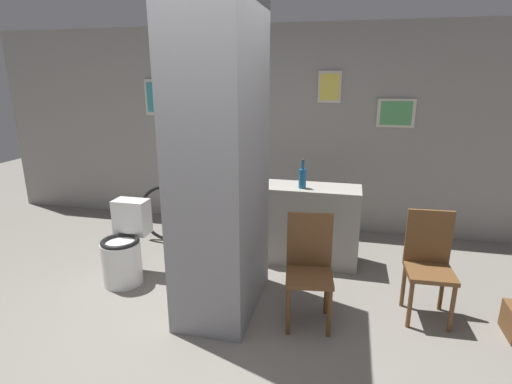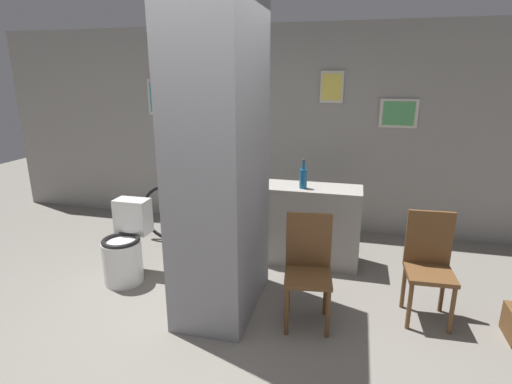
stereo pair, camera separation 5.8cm
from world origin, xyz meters
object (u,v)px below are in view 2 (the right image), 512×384
at_px(chair_near_pillar, 308,266).
at_px(chair_by_doorway, 429,262).
at_px(bicycle, 206,215).
at_px(toilet, 125,248).
at_px(bottle_tall, 303,178).

height_order(chair_near_pillar, chair_by_doorway, same).
bearing_deg(bicycle, chair_near_pillar, -42.46).
relative_size(toilet, bottle_tall, 2.53).
distance_m(toilet, chair_by_doorway, 2.81).
height_order(toilet, chair_by_doorway, chair_by_doorway).
relative_size(chair_near_pillar, bottle_tall, 2.93).
distance_m(chair_by_doorway, bicycle, 2.53).
bearing_deg(bottle_tall, toilet, -154.84).
xyz_separation_m(bicycle, bottle_tall, (1.18, -0.23, 0.60)).
xyz_separation_m(toilet, chair_by_doorway, (2.81, 0.05, 0.16)).
distance_m(toilet, bottle_tall, 1.93).
height_order(bicycle, bottle_tall, bottle_tall).
xyz_separation_m(toilet, bicycle, (0.47, 1.01, 0.04)).
bearing_deg(toilet, bicycle, 65.17).
bearing_deg(bicycle, chair_by_doorway, -22.23).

